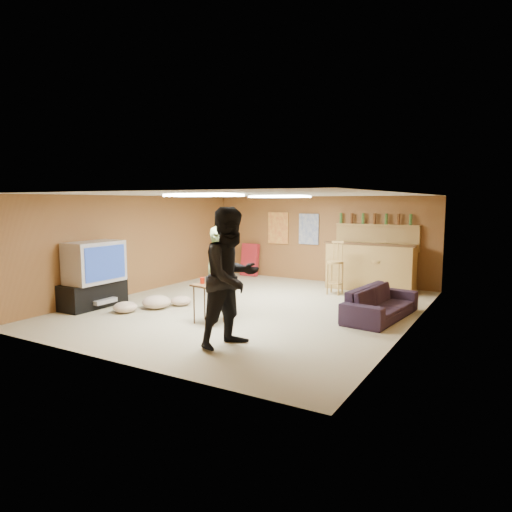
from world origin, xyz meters
The scene contains 32 objects.
ground centered at (0.00, 0.00, 0.00)m, with size 7.00×7.00×0.00m, color tan.
ceiling centered at (0.00, 0.00, 2.20)m, with size 6.00×7.00×0.02m, color silver.
wall_back centered at (0.00, 3.50, 1.10)m, with size 6.00×0.02×2.20m, color brown.
wall_front centered at (0.00, -3.50, 1.10)m, with size 6.00×0.02×2.20m, color brown.
wall_left centered at (-3.00, 0.00, 1.10)m, with size 0.02×7.00×2.20m, color brown.
wall_right centered at (3.00, 0.00, 1.10)m, with size 0.02×7.00×2.20m, color brown.
tv_stand centered at (-2.72, -1.50, 0.25)m, with size 0.55×1.30×0.50m, color black.
dvd_box centered at (-2.50, -1.50, 0.15)m, with size 0.35×0.50×0.08m, color #B2B2B7.
tv_body centered at (-2.65, -1.50, 0.90)m, with size 0.60×1.10×0.80m, color #B2B2B7.
tv_screen centered at (-2.34, -1.50, 0.90)m, with size 0.02×0.95×0.65m, color navy.
bar_counter centered at (1.50, 2.95, 0.55)m, with size 2.00×0.60×1.10m, color olive.
bar_lip centered at (1.50, 2.70, 1.10)m, with size 2.10×0.12×0.05m, color #432A15.
bar_shelf centered at (1.50, 3.40, 1.50)m, with size 2.00×0.18×0.05m, color olive.
bar_backing centered at (1.50, 3.42, 1.20)m, with size 2.00×0.14×0.60m, color olive.
poster_left centered at (-1.20, 3.46, 1.35)m, with size 0.60×0.03×0.85m, color #BF3F26.
poster_right centered at (-0.30, 3.46, 1.35)m, with size 0.55×0.03×0.80m, color #334C99.
folding_chair_stack centered at (-2.00, 3.30, 0.45)m, with size 0.50×0.14×0.90m, color maroon.
ceiling_panel_front centered at (0.00, -1.50, 2.17)m, with size 1.20×0.60×0.04m, color white.
ceiling_panel_back centered at (0.00, 1.20, 2.17)m, with size 1.20×0.60×0.04m, color white.
person_olive centered at (0.00, -1.04, 0.82)m, with size 0.60×0.39×1.64m, color #495833.
person_black centered at (0.98, -2.17, 1.00)m, with size 0.97×0.76×2.00m, color black.
sofa centered at (2.41, 0.48, 0.28)m, with size 1.89×0.74×0.55m, color black.
tray_table centered at (-0.04, -1.33, 0.33)m, with size 0.51×0.41×0.67m, color #432A15.
cup_red_near centered at (-0.19, -1.31, 0.72)m, with size 0.08×0.08×0.11m, color #B5210C.
cup_red_far centered at (0.04, -1.38, 0.73)m, with size 0.08×0.08×0.12m, color #B5210C.
cup_blue centered at (0.10, -1.23, 0.72)m, with size 0.07×0.07×0.10m, color #151992.
bar_stool_left centered at (0.95, 2.08, 0.61)m, with size 0.39×0.39×1.23m, color olive, non-canonical shape.
bar_stool_right centered at (1.70, 2.80, 0.56)m, with size 0.35×0.35×1.11m, color olive, non-canonical shape.
cushion_near_tv centered at (-1.57, -0.97, 0.12)m, with size 0.55×0.55×0.25m, color tan.
cushion_mid centered at (-1.32, -0.53, 0.09)m, with size 0.41×0.41×0.19m, color tan.
cushion_far centered at (-1.84, -1.51, 0.10)m, with size 0.44×0.44×0.20m, color tan.
bottle_row centered at (1.44, 3.38, 1.65)m, with size 1.76×0.08×0.26m, color #3F7233, non-canonical shape.
Camera 1 is at (4.48, -7.51, 2.08)m, focal length 32.00 mm.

